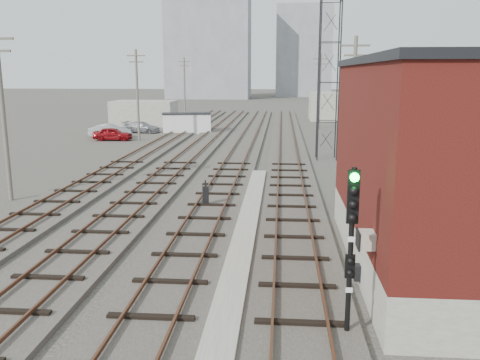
# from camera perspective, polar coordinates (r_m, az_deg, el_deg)

# --- Properties ---
(ground) EXTENTS (320.00, 320.00, 0.00)m
(ground) POSITION_cam_1_polar(r_m,az_deg,el_deg) (65.77, 2.99, 6.03)
(ground) COLOR #282621
(ground) RESTS_ON ground
(track_right) EXTENTS (3.20, 90.00, 0.39)m
(track_right) POSITION_cam_1_polar(r_m,az_deg,el_deg) (44.88, 5.37, 3.40)
(track_right) COLOR #332D28
(track_right) RESTS_ON ground
(track_mid_right) EXTENTS (3.20, 90.00, 0.39)m
(track_mid_right) POSITION_cam_1_polar(r_m,az_deg,el_deg) (45.01, 0.26, 3.48)
(track_mid_right) COLOR #332D28
(track_mid_right) RESTS_ON ground
(track_mid_left) EXTENTS (3.20, 90.00, 0.39)m
(track_mid_left) POSITION_cam_1_polar(r_m,az_deg,el_deg) (45.49, -4.78, 3.52)
(track_mid_left) COLOR #332D28
(track_mid_left) RESTS_ON ground
(track_left) EXTENTS (3.20, 90.00, 0.39)m
(track_left) POSITION_cam_1_polar(r_m,az_deg,el_deg) (46.32, -9.67, 3.54)
(track_left) COLOR #332D28
(track_left) RESTS_ON ground
(platform_curb) EXTENTS (0.90, 28.00, 0.26)m
(platform_curb) POSITION_cam_1_polar(r_m,az_deg,el_deg) (20.52, 0.43, -6.73)
(platform_curb) COLOR gray
(platform_curb) RESTS_ON ground
(brick_building) EXTENTS (6.54, 12.20, 7.22)m
(brick_building) POSITION_cam_1_polar(r_m,az_deg,el_deg) (18.52, 22.11, 1.52)
(brick_building) COLOR gray
(brick_building) RESTS_ON ground
(lattice_tower) EXTENTS (1.60, 1.60, 15.00)m
(lattice_tower) POSITION_cam_1_polar(r_m,az_deg,el_deg) (40.56, 9.98, 12.86)
(lattice_tower) COLOR black
(lattice_tower) RESTS_ON ground
(utility_pole_left_a) EXTENTS (1.80, 0.24, 9.00)m
(utility_pole_left_a) POSITION_cam_1_polar(r_m,az_deg,el_deg) (29.27, -25.07, 7.08)
(utility_pole_left_a) COLOR #595147
(utility_pole_left_a) RESTS_ON ground
(utility_pole_left_b) EXTENTS (1.80, 0.24, 9.00)m
(utility_pole_left_b) POSITION_cam_1_polar(r_m,az_deg,el_deg) (52.46, -11.45, 9.58)
(utility_pole_left_b) COLOR #595147
(utility_pole_left_b) RESTS_ON ground
(utility_pole_left_c) EXTENTS (1.80, 0.24, 9.00)m
(utility_pole_left_c) POSITION_cam_1_polar(r_m,az_deg,el_deg) (76.79, -6.25, 10.40)
(utility_pole_left_c) COLOR #595147
(utility_pole_left_c) RESTS_ON ground
(utility_pole_right_a) EXTENTS (1.80, 0.24, 9.00)m
(utility_pole_right_a) POSITION_cam_1_polar(r_m,az_deg,el_deg) (33.76, 12.59, 8.40)
(utility_pole_right_a) COLOR #595147
(utility_pole_right_a) RESTS_ON ground
(utility_pole_right_b) EXTENTS (1.80, 0.24, 9.00)m
(utility_pole_right_b) POSITION_cam_1_polar(r_m,az_deg,el_deg) (63.59, 8.94, 10.03)
(utility_pole_right_b) COLOR #595147
(utility_pole_right_b) RESTS_ON ground
(apartment_left) EXTENTS (22.00, 14.00, 30.00)m
(apartment_left) POSITION_cam_1_polar(r_m,az_deg,el_deg) (142.05, -3.51, 15.21)
(apartment_left) COLOR gray
(apartment_left) RESTS_ON ground
(apartment_right) EXTENTS (16.00, 12.00, 26.00)m
(apartment_right) POSITION_cam_1_polar(r_m,az_deg,el_deg) (155.64, 7.13, 14.11)
(apartment_right) COLOR gray
(apartment_right) RESTS_ON ground
(shed_left) EXTENTS (8.00, 5.00, 3.20)m
(shed_left) POSITION_cam_1_polar(r_m,az_deg,el_deg) (68.00, -10.71, 7.38)
(shed_left) COLOR gray
(shed_left) RESTS_ON ground
(shed_right) EXTENTS (6.00, 6.00, 4.00)m
(shed_right) POSITION_cam_1_polar(r_m,az_deg,el_deg) (75.87, 10.13, 8.15)
(shed_right) COLOR gray
(shed_right) RESTS_ON ground
(signal_mast) EXTENTS (0.40, 0.42, 4.46)m
(signal_mast) POSITION_cam_1_polar(r_m,az_deg,el_deg) (12.91, 12.38, -6.45)
(signal_mast) COLOR gray
(signal_mast) RESTS_ON ground
(switch_stand) EXTENTS (0.37, 0.37, 1.35)m
(switch_stand) POSITION_cam_1_polar(r_m,az_deg,el_deg) (25.59, -3.88, -1.81)
(switch_stand) COLOR black
(switch_stand) RESTS_ON ground
(site_trailer) EXTENTS (5.86, 3.45, 2.31)m
(site_trailer) POSITION_cam_1_polar(r_m,az_deg,el_deg) (58.27, -6.01, 6.38)
(site_trailer) COLOR white
(site_trailer) RESTS_ON ground
(car_red) EXTENTS (3.95, 1.69, 1.33)m
(car_red) POSITION_cam_1_polar(r_m,az_deg,el_deg) (53.37, -14.09, 5.05)
(car_red) COLOR maroon
(car_red) RESTS_ON ground
(car_silver) EXTENTS (4.36, 1.54, 1.43)m
(car_silver) POSITION_cam_1_polar(r_m,az_deg,el_deg) (55.64, -14.37, 5.35)
(car_silver) COLOR #A5A8AC
(car_silver) RESTS_ON ground
(car_grey) EXTENTS (4.61, 2.60, 1.26)m
(car_grey) POSITION_cam_1_polar(r_m,az_deg,el_deg) (59.78, -10.98, 5.85)
(car_grey) COLOR gray
(car_grey) RESTS_ON ground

